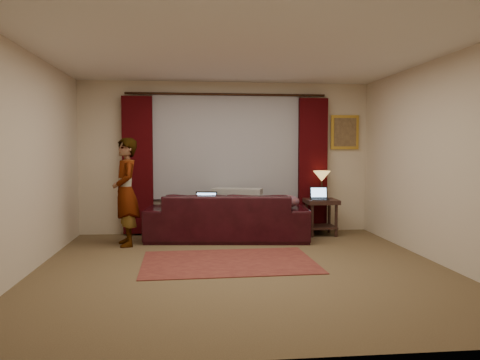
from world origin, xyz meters
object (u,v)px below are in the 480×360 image
at_px(sofa, 227,207).
at_px(person, 126,192).
at_px(laptop_sofa, 205,201).
at_px(end_table, 321,217).
at_px(laptop_table, 320,193).
at_px(tiffany_lamp, 322,185).

relative_size(sofa, person, 1.58).
relative_size(sofa, laptop_sofa, 6.80).
bearing_deg(end_table, sofa, -172.45).
bearing_deg(person, laptop_table, 81.67).
bearing_deg(laptop_table, sofa, -169.24).
distance_m(laptop_sofa, person, 1.22).
xyz_separation_m(laptop_sofa, person, (-1.19, -0.22, 0.17)).
distance_m(laptop_sofa, laptop_table, 1.94).
height_order(laptop_sofa, laptop_table, laptop_table).
xyz_separation_m(laptop_sofa, laptop_table, (1.92, 0.25, 0.07)).
bearing_deg(tiffany_lamp, end_table, -109.73).
bearing_deg(laptop_sofa, person, -158.50).
distance_m(end_table, laptop_table, 0.42).
bearing_deg(end_table, tiffany_lamp, 70.27).
bearing_deg(sofa, tiffany_lamp, -163.11).
xyz_separation_m(sofa, end_table, (1.60, 0.21, -0.21)).
relative_size(tiffany_lamp, laptop_table, 1.49).
distance_m(laptop_sofa, end_table, 2.02).
bearing_deg(laptop_sofa, tiffany_lamp, 22.54).
bearing_deg(end_table, person, -170.24).
distance_m(laptop_table, person, 3.15).
height_order(tiffany_lamp, person, person).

